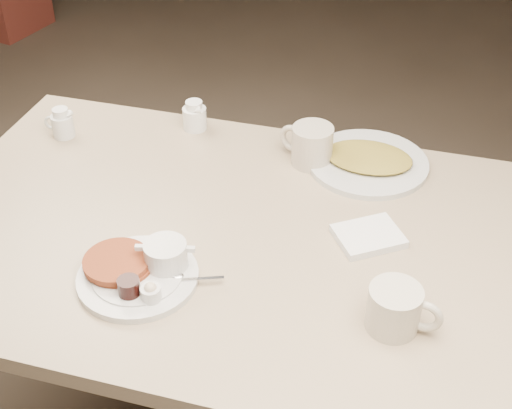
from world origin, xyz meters
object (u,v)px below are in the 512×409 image
(main_plate, at_px, (140,269))
(creamer_right, at_px, (194,116))
(hash_plate, at_px, (368,161))
(coffee_mug_far, at_px, (311,145))
(diner_table, at_px, (254,292))
(creamer_left, at_px, (62,124))
(coffee_mug_near, at_px, (396,309))

(main_plate, distance_m, creamer_right, 0.59)
(main_plate, bearing_deg, hash_plate, 54.16)
(coffee_mug_far, relative_size, hash_plate, 0.51)
(coffee_mug_far, bearing_deg, main_plate, -115.44)
(hash_plate, bearing_deg, diner_table, -120.40)
(coffee_mug_far, bearing_deg, diner_table, -100.27)
(main_plate, height_order, creamer_left, creamer_left)
(diner_table, xyz_separation_m, main_plate, (-0.18, -0.19, 0.19))
(main_plate, height_order, creamer_right, creamer_right)
(hash_plate, bearing_deg, coffee_mug_near, -76.42)
(creamer_right, bearing_deg, hash_plate, -6.47)
(main_plate, distance_m, hash_plate, 0.65)
(main_plate, bearing_deg, coffee_mug_far, 64.56)
(diner_table, bearing_deg, main_plate, -133.98)
(main_plate, xyz_separation_m, coffee_mug_near, (0.51, 0.00, 0.02))
(creamer_right, distance_m, hash_plate, 0.48)
(coffee_mug_near, relative_size, creamer_left, 1.67)
(creamer_left, relative_size, creamer_right, 0.96)
(main_plate, relative_size, creamer_right, 3.52)
(coffee_mug_near, distance_m, creamer_left, 1.02)
(diner_table, xyz_separation_m, coffee_mug_near, (0.32, -0.18, 0.22))
(diner_table, bearing_deg, coffee_mug_near, -29.57)
(hash_plate, bearing_deg, coffee_mug_far, -170.39)
(coffee_mug_near, xyz_separation_m, creamer_left, (-0.92, 0.44, -0.01))
(diner_table, xyz_separation_m, coffee_mug_far, (0.06, 0.31, 0.22))
(creamer_left, height_order, hash_plate, creamer_left)
(main_plate, bearing_deg, creamer_right, 99.02)
(main_plate, xyz_separation_m, coffee_mug_far, (0.24, 0.50, 0.03))
(diner_table, relative_size, coffee_mug_far, 9.64)
(coffee_mug_near, xyz_separation_m, coffee_mug_far, (-0.27, 0.50, 0.00))
(coffee_mug_near, height_order, coffee_mug_far, coffee_mug_far)
(main_plate, height_order, hash_plate, main_plate)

